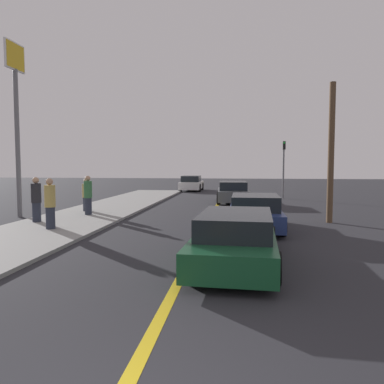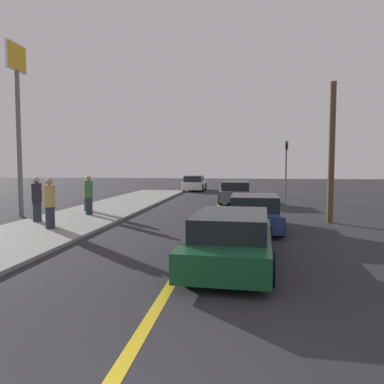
{
  "view_description": "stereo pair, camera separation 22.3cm",
  "coord_description": "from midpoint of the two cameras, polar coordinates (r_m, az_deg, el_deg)",
  "views": [
    {
      "loc": [
        1.15,
        -2.28,
        2.33
      ],
      "look_at": [
        -0.72,
        12.99,
        1.19
      ],
      "focal_mm": 35.0,
      "sensor_mm": 36.0,
      "label": 1
    },
    {
      "loc": [
        1.37,
        -2.25,
        2.33
      ],
      "look_at": [
        -0.72,
        12.99,
        1.19
      ],
      "focal_mm": 35.0,
      "sensor_mm": 36.0,
      "label": 2
    }
  ],
  "objects": [
    {
      "name": "utility_pole",
      "position": [
        15.81,
        20.05,
        5.58
      ],
      "size": [
        0.24,
        0.24,
        5.54
      ],
      "color": "brown",
      "rests_on": "ground_plane"
    },
    {
      "name": "pedestrian_by_sign",
      "position": [
        18.58,
        -16.09,
        -0.43
      ],
      "size": [
        0.41,
        0.41,
        1.57
      ],
      "color": "#282D3D",
      "rests_on": "sidewalk_left"
    },
    {
      "name": "sidewalk_left",
      "position": [
        18.47,
        -14.68,
        -3.0
      ],
      "size": [
        3.84,
        29.51,
        0.1
      ],
      "color": "gray",
      "rests_on": "ground_plane"
    },
    {
      "name": "car_parked_left_lot",
      "position": [
        33.15,
        -0.28,
        1.31
      ],
      "size": [
        1.89,
        4.04,
        1.33
      ],
      "rotation": [
        0.0,
        0.0,
        0.0
      ],
      "color": "silver",
      "rests_on": "ground_plane"
    },
    {
      "name": "car_far_distant",
      "position": [
        22.95,
        5.98,
        -0.05
      ],
      "size": [
        2.09,
        4.34,
        1.3
      ],
      "rotation": [
        0.0,
        0.0,
        0.04
      ],
      "color": "#4C5156",
      "rests_on": "ground_plane"
    },
    {
      "name": "pedestrian_far_standing",
      "position": [
        17.18,
        -15.92,
        -0.48
      ],
      "size": [
        0.36,
        0.36,
        1.73
      ],
      "color": "#282D3D",
      "rests_on": "sidewalk_left"
    },
    {
      "name": "roadside_sign",
      "position": [
        18.4,
        -25.57,
        12.91
      ],
      "size": [
        0.2,
        1.39,
        7.56
      ],
      "color": "slate",
      "rests_on": "ground_plane"
    },
    {
      "name": "pedestrian_mid_group",
      "position": [
        15.72,
        -23.02,
        -1.07
      ],
      "size": [
        0.38,
        0.38,
        1.74
      ],
      "color": "#282D3D",
      "rests_on": "sidewalk_left"
    },
    {
      "name": "road_center_line",
      "position": [
        20.44,
        3.41,
        -2.32
      ],
      "size": [
        0.2,
        60.0,
        0.01
      ],
      "color": "gold",
      "rests_on": "ground_plane"
    },
    {
      "name": "car_near_right_lane",
      "position": [
        8.84,
        5.95,
        -7.05
      ],
      "size": [
        2.13,
        4.89,
        1.23
      ],
      "rotation": [
        0.0,
        0.0,
        -0.06
      ],
      "color": "#144728",
      "rests_on": "ground_plane"
    },
    {
      "name": "traffic_light",
      "position": [
        26.19,
        13.55,
        4.26
      ],
      "size": [
        0.18,
        0.4,
        3.89
      ],
      "color": "slate",
      "rests_on": "ground_plane"
    },
    {
      "name": "car_ahead_center",
      "position": [
        13.63,
        9.08,
        -3.12
      ],
      "size": [
        2.01,
        4.17,
        1.25
      ],
      "rotation": [
        0.0,
        0.0,
        -0.01
      ],
      "color": "navy",
      "rests_on": "ground_plane"
    },
    {
      "name": "pedestrian_near_curb",
      "position": [
        13.84,
        -21.25,
        -1.65
      ],
      "size": [
        0.37,
        0.37,
        1.75
      ],
      "color": "#282D3D",
      "rests_on": "sidewalk_left"
    }
  ]
}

